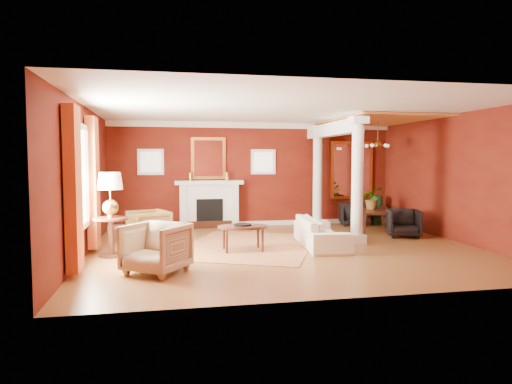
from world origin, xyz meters
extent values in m
plane|color=brown|center=(0.00, 0.00, 0.00)|extent=(8.00, 8.00, 0.00)
cube|color=#5D1C0D|center=(0.00, 3.50, 1.45)|extent=(8.00, 0.04, 2.90)
cube|color=#5D1C0D|center=(0.00, -3.50, 1.45)|extent=(8.00, 0.04, 2.90)
cube|color=#5D1C0D|center=(-4.00, 0.00, 1.45)|extent=(0.04, 7.00, 2.90)
cube|color=#5D1C0D|center=(4.00, 0.00, 1.45)|extent=(0.04, 7.00, 2.90)
cube|color=white|center=(0.00, 0.00, 2.90)|extent=(8.00, 7.00, 0.04)
cube|color=white|center=(-1.30, 3.33, 0.60)|extent=(1.60, 0.34, 1.20)
cube|color=black|center=(-1.30, 3.16, 0.45)|extent=(0.72, 0.03, 0.70)
cube|color=black|center=(-1.30, 3.16, 0.10)|extent=(1.20, 0.05, 0.20)
cube|color=white|center=(-1.30, 3.29, 1.24)|extent=(1.85, 0.42, 0.10)
cube|color=white|center=(-2.00, 3.30, 0.60)|extent=(0.16, 0.40, 1.20)
cube|color=white|center=(-0.60, 3.30, 0.60)|extent=(0.16, 0.40, 1.20)
cube|color=gold|center=(-1.30, 3.46, 1.90)|extent=(0.95, 0.06, 1.15)
cube|color=white|center=(-1.30, 3.42, 1.90)|extent=(0.78, 0.02, 0.98)
cube|color=white|center=(-2.85, 3.47, 1.80)|extent=(0.70, 0.06, 0.70)
cube|color=white|center=(-2.85, 3.44, 1.80)|extent=(0.54, 0.02, 0.54)
cube|color=white|center=(0.25, 3.47, 1.80)|extent=(0.70, 0.06, 0.70)
cube|color=white|center=(0.25, 3.44, 1.80)|extent=(0.54, 0.02, 0.54)
cube|color=white|center=(-3.98, -0.60, 1.55)|extent=(0.03, 1.30, 1.70)
cube|color=white|center=(-3.95, -1.30, 1.55)|extent=(0.08, 0.10, 1.90)
cube|color=white|center=(-3.95, 0.10, 1.55)|extent=(0.08, 0.10, 1.90)
cube|color=#AB421D|center=(-3.88, -1.60, 1.40)|extent=(0.18, 0.55, 2.60)
cube|color=#AB421D|center=(-3.88, 0.40, 1.40)|extent=(0.18, 0.55, 2.60)
cube|color=white|center=(1.70, 0.30, 0.10)|extent=(0.34, 0.34, 0.20)
cylinder|color=white|center=(1.70, 0.30, 1.45)|extent=(0.26, 0.26, 2.50)
cube|color=white|center=(1.70, 0.30, 2.72)|extent=(0.36, 0.36, 0.16)
cube|color=white|center=(1.70, 3.00, 0.10)|extent=(0.34, 0.34, 0.20)
cylinder|color=white|center=(1.70, 3.00, 1.45)|extent=(0.26, 0.26, 2.50)
cube|color=white|center=(1.70, 3.00, 2.72)|extent=(0.36, 0.36, 0.16)
cube|color=white|center=(1.70, 1.90, 2.62)|extent=(0.30, 3.20, 0.32)
cube|color=#E59243|center=(2.85, 1.75, 2.87)|extent=(2.30, 3.40, 0.04)
cube|color=gold|center=(2.90, 3.46, 1.55)|extent=(1.30, 0.06, 1.70)
cube|color=white|center=(2.90, 3.42, 1.55)|extent=(1.10, 0.02, 1.50)
cylinder|color=#AF8B37|center=(2.90, 1.80, 2.58)|extent=(0.02, 0.02, 0.65)
sphere|color=#AF8B37|center=(2.90, 1.80, 2.25)|extent=(0.20, 0.20, 0.20)
sphere|color=beige|center=(3.18, 1.80, 2.22)|extent=(0.09, 0.09, 0.09)
sphere|color=beige|center=(2.99, 2.07, 2.22)|extent=(0.09, 0.09, 0.09)
sphere|color=beige|center=(2.67, 1.96, 2.22)|extent=(0.09, 0.09, 0.09)
sphere|color=beige|center=(2.67, 1.64, 2.22)|extent=(0.09, 0.09, 0.09)
sphere|color=beige|center=(2.99, 1.53, 2.22)|extent=(0.09, 0.09, 0.09)
cube|color=white|center=(0.00, 3.46, 2.82)|extent=(8.00, 0.08, 0.16)
cube|color=white|center=(0.00, 3.46, 0.06)|extent=(8.00, 0.08, 0.12)
cube|color=maroon|center=(-0.73, 0.44, 0.01)|extent=(3.87, 4.32, 0.01)
imported|color=#F3EBCD|center=(0.80, 0.10, 0.41)|extent=(0.83, 2.15, 0.82)
imported|color=black|center=(-2.85, 1.07, 0.41)|extent=(0.98, 1.02, 0.83)
imported|color=tan|center=(-2.63, -1.59, 0.45)|extent=(1.20, 1.18, 0.91)
cylinder|color=black|center=(-0.93, -0.07, 0.50)|extent=(1.03, 1.03, 0.05)
cylinder|color=black|center=(-1.29, -0.30, 0.23)|extent=(0.05, 0.05, 0.47)
cylinder|color=black|center=(-0.57, -0.30, 0.23)|extent=(0.05, 0.05, 0.47)
cylinder|color=black|center=(-1.29, 0.16, 0.23)|extent=(0.05, 0.05, 0.47)
cylinder|color=black|center=(-0.57, 0.16, 0.23)|extent=(0.05, 0.05, 0.47)
imported|color=black|center=(-0.90, -0.02, 0.64)|extent=(0.17, 0.09, 0.24)
cylinder|color=black|center=(-3.50, -0.09, 0.02)|extent=(0.47, 0.47, 0.04)
cylinder|color=black|center=(-3.50, -0.09, 0.37)|extent=(0.10, 0.10, 0.73)
cylinder|color=black|center=(-3.50, -0.09, 0.73)|extent=(0.65, 0.65, 0.04)
sphere|color=#AF8B37|center=(-3.50, -0.09, 0.95)|extent=(0.30, 0.30, 0.30)
cylinder|color=#AF8B37|center=(-3.50, -0.09, 1.16)|extent=(0.03, 0.03, 0.32)
cone|color=beige|center=(-3.50, -0.09, 1.45)|extent=(0.47, 0.47, 0.32)
imported|color=black|center=(2.97, 2.00, 0.44)|extent=(0.96, 1.66, 0.88)
imported|color=black|center=(3.15, 0.85, 0.37)|extent=(0.89, 0.86, 0.74)
imported|color=black|center=(2.75, 2.98, 0.36)|extent=(0.83, 0.80, 0.72)
sphere|color=#133B1D|center=(3.50, 3.00, 0.16)|extent=(0.35, 0.35, 0.35)
cylinder|color=#133B1D|center=(3.50, 3.00, 0.41)|extent=(0.31, 0.31, 0.82)
imported|color=#26591E|center=(2.90, 2.02, 1.11)|extent=(0.72, 0.75, 0.46)
camera|label=1|loc=(-2.45, -9.13, 1.85)|focal=32.00mm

